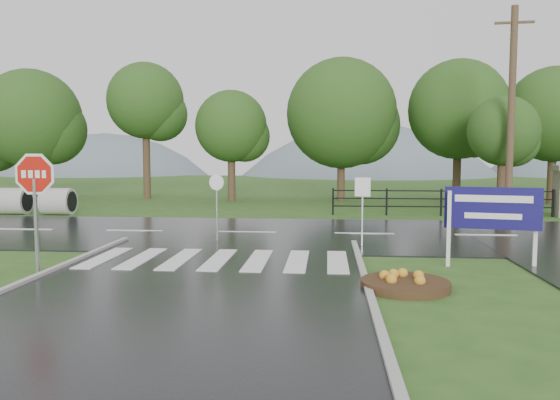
{
  "coord_description": "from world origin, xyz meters",
  "views": [
    {
      "loc": [
        2.73,
        -8.47,
        2.73
      ],
      "look_at": [
        1.48,
        6.0,
        1.5
      ],
      "focal_mm": 35.0,
      "sensor_mm": 36.0,
      "label": 1
    }
  ],
  "objects": [
    {
      "name": "entrance_tree_left",
      "position": [
        10.79,
        17.5,
        3.75
      ],
      "size": [
        3.2,
        3.2,
        5.39
      ],
      "color": "#3D2B1C",
      "rests_on": "ground"
    },
    {
      "name": "hills",
      "position": [
        3.49,
        65.0,
        -15.54
      ],
      "size": [
        102.0,
        48.0,
        48.0
      ],
      "color": "slate",
      "rests_on": "ground"
    },
    {
      "name": "reg_sign_round",
      "position": [
        -0.67,
        8.08,
        1.34
      ],
      "size": [
        0.48,
        0.14,
        2.1
      ],
      "color": "#939399",
      "rests_on": "ground"
    },
    {
      "name": "treeline",
      "position": [
        1.0,
        24.0,
        0.0
      ],
      "size": [
        83.2,
        5.2,
        10.0
      ],
      "color": "#214415",
      "rests_on": "ground"
    },
    {
      "name": "utility_pole_east",
      "position": [
        10.46,
        15.5,
        4.51
      ],
      "size": [
        1.58,
        0.3,
        8.87
      ],
      "color": "#473523",
      "rests_on": "ground"
    },
    {
      "name": "crosswalk",
      "position": [
        0.0,
        5.0,
        0.06
      ],
      "size": [
        6.5,
        2.8,
        0.02
      ],
      "color": "silver",
      "rests_on": "ground"
    },
    {
      "name": "estate_billboard",
      "position": [
        6.69,
        4.92,
        1.33
      ],
      "size": [
        2.17,
        0.53,
        1.94
      ],
      "color": "silver",
      "rests_on": "ground"
    },
    {
      "name": "ground",
      "position": [
        0.0,
        0.0,
        0.0
      ],
      "size": [
        120.0,
        120.0,
        0.0
      ],
      "primitive_type": "plane",
      "color": "#2B511B",
      "rests_on": "ground"
    },
    {
      "name": "fence_west",
      "position": [
        7.75,
        16.0,
        0.72
      ],
      "size": [
        9.58,
        0.08,
        1.2
      ],
      "color": "black",
      "rests_on": "ground"
    },
    {
      "name": "stop_sign",
      "position": [
        -3.88,
        3.35,
        2.02
      ],
      "size": [
        1.3,
        0.07,
        2.92
      ],
      "color": "#939399",
      "rests_on": "ground"
    },
    {
      "name": "main_road",
      "position": [
        0.0,
        10.0,
        0.0
      ],
      "size": [
        90.0,
        8.0,
        0.04
      ],
      "primitive_type": "cube",
      "color": "black",
      "rests_on": "ground"
    },
    {
      "name": "flower_bed",
      "position": [
        4.32,
        2.55,
        0.13
      ],
      "size": [
        1.79,
        1.79,
        0.36
      ],
      "color": "#332111",
      "rests_on": "ground"
    },
    {
      "name": "reg_sign_small",
      "position": [
        3.77,
        7.58,
        1.46
      ],
      "size": [
        0.45,
        0.11,
        2.04
      ],
      "color": "#939399",
      "rests_on": "ground"
    }
  ]
}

